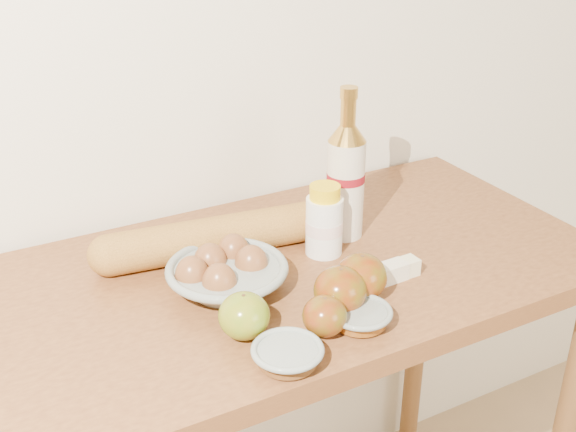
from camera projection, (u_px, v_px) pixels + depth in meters
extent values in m
cube|color=white|center=(199.00, 13.00, 1.39)|extent=(3.50, 0.02, 2.60)
cube|color=brown|center=(280.00, 278.00, 1.31)|extent=(1.20, 0.60, 0.04)
cylinder|color=brown|center=(418.00, 328.00, 1.94)|extent=(0.05, 0.05, 0.86)
cylinder|color=beige|center=(345.00, 189.00, 1.38)|extent=(0.09, 0.09, 0.20)
cylinder|color=maroon|center=(346.00, 177.00, 1.37)|extent=(0.09, 0.09, 0.02)
cone|color=gold|center=(347.00, 133.00, 1.33)|extent=(0.09, 0.09, 0.03)
cylinder|color=gold|center=(348.00, 112.00, 1.31)|extent=(0.03, 0.03, 0.05)
cylinder|color=gold|center=(349.00, 93.00, 1.30)|extent=(0.04, 0.04, 0.02)
cylinder|color=white|center=(324.00, 226.00, 1.33)|extent=(0.07, 0.07, 0.11)
cylinder|color=#F9D5D1|center=(324.00, 226.00, 1.33)|extent=(0.07, 0.07, 0.02)
cylinder|color=yellow|center=(325.00, 192.00, 1.30)|extent=(0.06, 0.06, 0.03)
torus|color=gray|center=(227.00, 269.00, 1.23)|extent=(0.28, 0.28, 0.02)
ellipsoid|color=brown|center=(220.00, 284.00, 1.19)|extent=(0.08, 0.08, 0.07)
ellipsoid|color=brown|center=(251.00, 265.00, 1.24)|extent=(0.08, 0.08, 0.07)
ellipsoid|color=brown|center=(210.00, 263.00, 1.25)|extent=(0.08, 0.08, 0.07)
ellipsoid|color=brown|center=(192.00, 276.00, 1.21)|extent=(0.08, 0.08, 0.07)
ellipsoid|color=brown|center=(234.00, 253.00, 1.28)|extent=(0.08, 0.08, 0.07)
cylinder|color=#BE873A|center=(213.00, 237.00, 1.33)|extent=(0.39, 0.13, 0.08)
sphere|color=#BE873A|center=(109.00, 255.00, 1.27)|extent=(0.09, 0.09, 0.08)
sphere|color=#BE873A|center=(308.00, 221.00, 1.39)|extent=(0.09, 0.09, 0.08)
ellipsoid|color=olive|center=(244.00, 316.00, 1.11)|extent=(0.09, 0.09, 0.07)
cylinder|color=#4A2F18|center=(244.00, 298.00, 1.09)|extent=(0.01, 0.01, 0.01)
ellipsoid|color=maroon|center=(325.00, 316.00, 1.11)|extent=(0.07, 0.07, 0.06)
cylinder|color=#4F311A|center=(325.00, 301.00, 1.10)|extent=(0.01, 0.01, 0.01)
ellipsoid|color=#940808|center=(340.00, 291.00, 1.16)|extent=(0.09, 0.09, 0.08)
cylinder|color=#51341B|center=(341.00, 273.00, 1.15)|extent=(0.01, 0.01, 0.01)
torus|color=gray|center=(287.00, 350.00, 1.05)|extent=(0.13, 0.13, 0.01)
cylinder|color=brown|center=(287.00, 356.00, 1.05)|extent=(0.11, 0.11, 0.02)
torus|color=gray|center=(360.00, 312.00, 1.14)|extent=(0.11, 0.11, 0.01)
cylinder|color=brown|center=(360.00, 317.00, 1.14)|extent=(0.09, 0.09, 0.02)
cube|color=beige|center=(391.00, 272.00, 1.26)|extent=(0.11, 0.04, 0.03)
cube|color=beige|center=(391.00, 272.00, 1.26)|extent=(0.06, 0.04, 0.03)
ellipsoid|color=#940808|center=(361.00, 277.00, 1.20)|extent=(0.09, 0.09, 0.08)
cylinder|color=#51341B|center=(362.00, 259.00, 1.19)|extent=(0.01, 0.01, 0.01)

